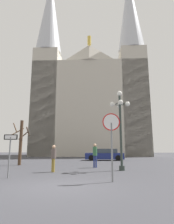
# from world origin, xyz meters

# --- Properties ---
(ground_plane) EXTENTS (120.00, 120.00, 0.00)m
(ground_plane) POSITION_xyz_m (0.00, 0.00, 0.00)
(ground_plane) COLOR #38383D
(cathedral) EXTENTS (22.05, 13.97, 39.05)m
(cathedral) POSITION_xyz_m (-0.79, 30.91, 11.97)
(cathedral) COLOR #BCB5A5
(cathedral) RESTS_ON ground
(stop_sign) EXTENTS (0.78, 0.13, 2.96)m
(stop_sign) POSITION_xyz_m (2.03, 1.20, 2.08)
(stop_sign) COLOR slate
(stop_sign) RESTS_ON ground
(one_way_arrow_sign) EXTENTS (0.66, 0.10, 2.08)m
(one_way_arrow_sign) POSITION_xyz_m (-2.91, 1.87, 1.35)
(one_way_arrow_sign) COLOR slate
(one_way_arrow_sign) RESTS_ON ground
(street_lamp) EXTENTS (1.37, 1.37, 5.33)m
(street_lamp) POSITION_xyz_m (2.85, 5.57, 3.30)
(street_lamp) COLOR #2D3833
(street_lamp) RESTS_ON ground
(bare_tree) EXTENTS (1.59, 1.73, 3.83)m
(bare_tree) POSITION_xyz_m (-5.46, 8.90, 2.05)
(bare_tree) COLOR #473323
(bare_tree) RESTS_ON ground
(parked_car_near_navy) EXTENTS (4.57, 1.88, 1.36)m
(parked_car_near_navy) POSITION_xyz_m (1.90, 16.29, 0.65)
(parked_car_near_navy) COLOR navy
(parked_car_near_navy) RESTS_ON ground
(pedestrian_walking) EXTENTS (0.32, 0.32, 1.76)m
(pedestrian_walking) POSITION_xyz_m (1.05, 7.34, 1.07)
(pedestrian_walking) COLOR navy
(pedestrian_walking) RESTS_ON ground
(pedestrian_standing) EXTENTS (0.32, 0.32, 1.60)m
(pedestrian_standing) POSITION_xyz_m (-1.37, 4.41, 0.96)
(pedestrian_standing) COLOR olive
(pedestrian_standing) RESTS_ON ground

